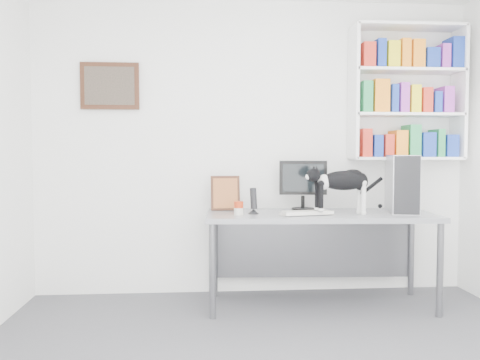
{
  "coord_description": "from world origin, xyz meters",
  "views": [
    {
      "loc": [
        -0.49,
        -2.7,
        1.29
      ],
      "look_at": [
        -0.16,
        1.53,
        1.07
      ],
      "focal_mm": 38.0,
      "sensor_mm": 36.0,
      "label": 1
    }
  ],
  "objects_px": {
    "speaker": "(254,200)",
    "cat": "(342,192)",
    "desk": "(320,259)",
    "monitor": "(303,185)",
    "leaning_print": "(225,193)",
    "keyboard": "(306,213)",
    "bookshelf": "(407,93)",
    "soup_can": "(239,208)",
    "pc_tower": "(402,184)"
  },
  "relations": [
    {
      "from": "speaker",
      "to": "cat",
      "type": "height_order",
      "value": "cat"
    },
    {
      "from": "desk",
      "to": "monitor",
      "type": "bearing_deg",
      "value": 114.94
    },
    {
      "from": "monitor",
      "to": "leaning_print",
      "type": "bearing_deg",
      "value": -174.27
    },
    {
      "from": "cat",
      "to": "desk",
      "type": "bearing_deg",
      "value": 130.13
    },
    {
      "from": "desk",
      "to": "keyboard",
      "type": "xyz_separation_m",
      "value": [
        -0.14,
        -0.12,
        0.41
      ]
    },
    {
      "from": "bookshelf",
      "to": "speaker",
      "type": "xyz_separation_m",
      "value": [
        -1.45,
        -0.37,
        -0.94
      ]
    },
    {
      "from": "leaning_print",
      "to": "speaker",
      "type": "bearing_deg",
      "value": -52.46
    },
    {
      "from": "desk",
      "to": "speaker",
      "type": "distance_m",
      "value": 0.76
    },
    {
      "from": "bookshelf",
      "to": "leaning_print",
      "type": "height_order",
      "value": "bookshelf"
    },
    {
      "from": "monitor",
      "to": "speaker",
      "type": "xyz_separation_m",
      "value": [
        -0.47,
        -0.26,
        -0.11
      ]
    },
    {
      "from": "bookshelf",
      "to": "monitor",
      "type": "distance_m",
      "value": 1.29
    },
    {
      "from": "speaker",
      "to": "soup_can",
      "type": "xyz_separation_m",
      "value": [
        -0.13,
        -0.07,
        -0.06
      ]
    },
    {
      "from": "desk",
      "to": "cat",
      "type": "distance_m",
      "value": 0.62
    },
    {
      "from": "keyboard",
      "to": "cat",
      "type": "height_order",
      "value": "cat"
    },
    {
      "from": "bookshelf",
      "to": "pc_tower",
      "type": "relative_size",
      "value": 2.54
    },
    {
      "from": "monitor",
      "to": "pc_tower",
      "type": "height_order",
      "value": "pc_tower"
    },
    {
      "from": "cat",
      "to": "soup_can",
      "type": "bearing_deg",
      "value": 166.91
    },
    {
      "from": "desk",
      "to": "soup_can",
      "type": "bearing_deg",
      "value": -169.8
    },
    {
      "from": "keyboard",
      "to": "leaning_print",
      "type": "height_order",
      "value": "leaning_print"
    },
    {
      "from": "monitor",
      "to": "cat",
      "type": "xyz_separation_m",
      "value": [
        0.25,
        -0.37,
        -0.03
      ]
    },
    {
      "from": "monitor",
      "to": "pc_tower",
      "type": "relative_size",
      "value": 0.92
    },
    {
      "from": "bookshelf",
      "to": "keyboard",
      "type": "xyz_separation_m",
      "value": [
        -1.03,
        -0.47,
        -1.04
      ]
    },
    {
      "from": "bookshelf",
      "to": "monitor",
      "type": "xyz_separation_m",
      "value": [
        -0.98,
        -0.12,
        -0.83
      ]
    },
    {
      "from": "bookshelf",
      "to": "leaning_print",
      "type": "relative_size",
      "value": 3.92
    },
    {
      "from": "pc_tower",
      "to": "soup_can",
      "type": "relative_size",
      "value": 4.37
    },
    {
      "from": "speaker",
      "to": "soup_can",
      "type": "height_order",
      "value": "speaker"
    },
    {
      "from": "speaker",
      "to": "soup_can",
      "type": "bearing_deg",
      "value": -168.99
    },
    {
      "from": "soup_can",
      "to": "speaker",
      "type": "bearing_deg",
      "value": 29.12
    },
    {
      "from": "bookshelf",
      "to": "speaker",
      "type": "height_order",
      "value": "bookshelf"
    },
    {
      "from": "bookshelf",
      "to": "cat",
      "type": "relative_size",
      "value": 2.02
    },
    {
      "from": "pc_tower",
      "to": "leaning_print",
      "type": "bearing_deg",
      "value": -176.05
    },
    {
      "from": "bookshelf",
      "to": "soup_can",
      "type": "xyz_separation_m",
      "value": [
        -1.58,
        -0.44,
        -1.0
      ]
    },
    {
      "from": "leaning_print",
      "to": "monitor",
      "type": "bearing_deg",
      "value": -2.95
    },
    {
      "from": "pc_tower",
      "to": "speaker",
      "type": "distance_m",
      "value": 1.29
    },
    {
      "from": "pc_tower",
      "to": "monitor",
      "type": "bearing_deg",
      "value": 177.79
    },
    {
      "from": "desk",
      "to": "monitor",
      "type": "xyz_separation_m",
      "value": [
        -0.1,
        0.24,
        0.62
      ]
    },
    {
      "from": "pc_tower",
      "to": "cat",
      "type": "bearing_deg",
      "value": -151.98
    },
    {
      "from": "bookshelf",
      "to": "soup_can",
      "type": "distance_m",
      "value": 1.92
    },
    {
      "from": "desk",
      "to": "keyboard",
      "type": "relative_size",
      "value": 4.53
    },
    {
      "from": "speaker",
      "to": "soup_can",
      "type": "distance_m",
      "value": 0.16
    },
    {
      "from": "monitor",
      "to": "cat",
      "type": "relative_size",
      "value": 0.73
    },
    {
      "from": "speaker",
      "to": "soup_can",
      "type": "relative_size",
      "value": 2.02
    },
    {
      "from": "pc_tower",
      "to": "speaker",
      "type": "bearing_deg",
      "value": -165.56
    },
    {
      "from": "desk",
      "to": "speaker",
      "type": "height_order",
      "value": "speaker"
    },
    {
      "from": "monitor",
      "to": "soup_can",
      "type": "relative_size",
      "value": 4.0
    },
    {
      "from": "monitor",
      "to": "keyboard",
      "type": "xyz_separation_m",
      "value": [
        -0.04,
        -0.36,
        -0.21
      ]
    },
    {
      "from": "bookshelf",
      "to": "leaning_print",
      "type": "bearing_deg",
      "value": -176.53
    },
    {
      "from": "keyboard",
      "to": "speaker",
      "type": "distance_m",
      "value": 0.45
    },
    {
      "from": "desk",
      "to": "keyboard",
      "type": "height_order",
      "value": "keyboard"
    },
    {
      "from": "pc_tower",
      "to": "leaning_print",
      "type": "height_order",
      "value": "pc_tower"
    }
  ]
}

